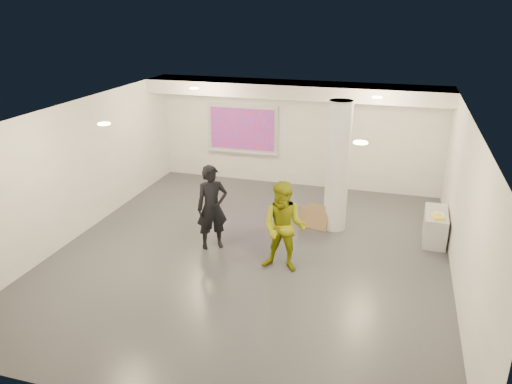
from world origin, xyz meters
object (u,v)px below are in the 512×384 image
(woman, at_px, (212,208))
(man, at_px, (284,227))
(column, at_px, (338,167))
(credenza, at_px, (435,226))
(projection_screen, at_px, (242,129))

(woman, bearing_deg, man, -50.76)
(column, distance_m, credenza, 2.51)
(projection_screen, xyz_separation_m, credenza, (5.32, -2.68, -1.19))
(projection_screen, distance_m, man, 5.47)
(column, xyz_separation_m, man, (-0.70, -2.23, -0.59))
(credenza, distance_m, man, 3.70)
(credenza, height_order, woman, woman)
(column, height_order, man, column)
(man, bearing_deg, woman, 165.62)
(column, relative_size, credenza, 2.63)
(column, relative_size, man, 1.65)
(man, bearing_deg, credenza, 39.97)
(projection_screen, height_order, credenza, projection_screen)
(projection_screen, xyz_separation_m, man, (2.40, -4.88, -0.62))
(column, relative_size, woman, 1.64)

